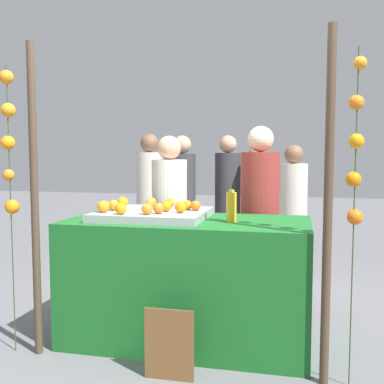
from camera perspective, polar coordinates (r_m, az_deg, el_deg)
ground_plane at (r=3.83m, az=-0.53°, el=-17.59°), size 24.00×24.00×0.00m
stall_counter at (r=3.67m, az=-0.54°, el=-10.74°), size 1.85×0.88×0.95m
orange_tray at (r=3.67m, az=-4.78°, el=-2.72°), size 0.84×0.74×0.06m
orange_0 at (r=3.69m, az=-0.56°, el=-1.61°), size 0.07×0.07×0.07m
orange_1 at (r=3.50m, az=-1.43°, el=-1.87°), size 0.09×0.09×0.09m
orange_2 at (r=3.71m, az=-9.54°, el=-1.59°), size 0.08×0.08×0.08m
orange_3 at (r=3.64m, az=0.45°, el=-1.68°), size 0.08×0.08×0.08m
orange_4 at (r=3.88m, az=-8.49°, el=-1.23°), size 0.09×0.09×0.09m
orange_5 at (r=3.46m, az=-8.70°, el=-2.01°), size 0.09×0.09×0.09m
orange_6 at (r=3.91m, az=-2.60°, el=-1.26°), size 0.07×0.07×0.07m
orange_7 at (r=3.82m, az=-5.15°, el=-1.41°), size 0.08×0.08×0.08m
orange_8 at (r=3.60m, az=-3.15°, el=-1.75°), size 0.08×0.08×0.08m
orange_9 at (r=3.60m, az=-10.82°, el=-1.76°), size 0.09×0.09×0.09m
orange_10 at (r=3.69m, az=-10.63°, el=-1.66°), size 0.08×0.08×0.08m
orange_11 at (r=3.91m, az=-4.98°, el=-1.23°), size 0.08×0.08×0.08m
orange_12 at (r=3.47m, az=-4.11°, el=-2.00°), size 0.08×0.08×0.08m
orange_13 at (r=3.43m, az=-5.52°, el=-2.08°), size 0.08×0.08×0.08m
juice_bottle at (r=3.46m, az=4.84°, el=-1.81°), size 0.08×0.08×0.24m
chalkboard_sign at (r=3.16m, az=-2.78°, el=-18.20°), size 0.33×0.03×0.48m
vendor_left at (r=4.32m, az=-2.76°, el=-4.61°), size 0.32×0.32×1.61m
vendor_right at (r=4.21m, az=8.26°, el=-4.39°), size 0.34×0.34×1.69m
crowd_person_0 at (r=5.85m, az=-5.15°, el=-1.76°), size 0.34×0.34×1.69m
crowd_person_1 at (r=5.95m, az=7.84°, el=-2.31°), size 0.31×0.31×1.55m
crowd_person_2 at (r=5.35m, az=12.21°, el=-3.21°), size 0.31×0.31×1.54m
crowd_person_3 at (r=5.84m, az=-1.20°, el=-1.85°), size 0.33×0.33×1.67m
crowd_person_4 at (r=6.14m, az=4.38°, el=-1.48°), size 0.34×0.34×1.68m
canopy_post_left at (r=3.50m, az=-18.67°, el=-1.08°), size 0.06×0.06×2.23m
canopy_post_right at (r=2.99m, az=16.28°, el=-2.02°), size 0.06×0.06×2.23m
garland_strand_left at (r=3.59m, az=-21.49°, el=5.59°), size 0.12×0.11×2.09m
garland_strand_right at (r=2.98m, az=19.40°, el=4.60°), size 0.11×0.11×2.09m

